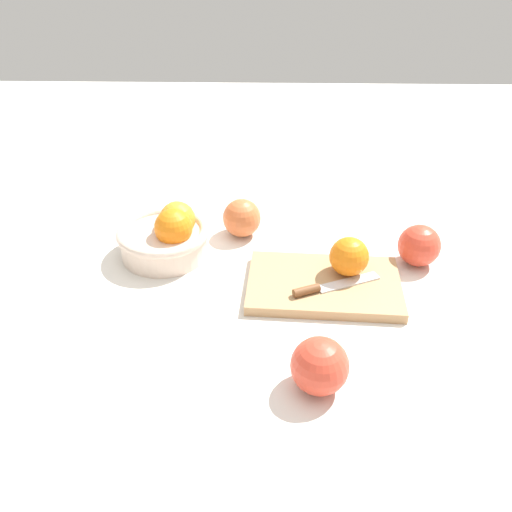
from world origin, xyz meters
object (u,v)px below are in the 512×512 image
at_px(cutting_board, 324,284).
at_px(apple_back_right, 419,245).
at_px(bowl, 167,236).
at_px(knife, 325,287).
at_px(apple_front_right, 320,366).
at_px(apple_back_left, 242,218).
at_px(orange_on_board, 349,257).

distance_m(cutting_board, apple_back_right, 0.19).
height_order(bowl, cutting_board, bowl).
relative_size(knife, apple_front_right, 1.91).
xyz_separation_m(apple_back_right, apple_back_left, (-0.32, 0.09, -0.00)).
xyz_separation_m(cutting_board, apple_back_left, (-0.15, 0.17, 0.03)).
bearing_deg(orange_on_board, knife, -131.90).
height_order(bowl, apple_back_left, bowl).
bearing_deg(apple_back_left, cutting_board, -49.72).
relative_size(cutting_board, orange_on_board, 3.83).
height_order(cutting_board, apple_front_right, apple_front_right).
bearing_deg(bowl, cutting_board, -19.75).
distance_m(bowl, apple_back_left, 0.15).
distance_m(knife, apple_front_right, 0.20).
distance_m(cutting_board, knife, 0.03).
relative_size(cutting_board, apple_front_right, 3.25).
bearing_deg(knife, bowl, 155.74).
height_order(bowl, apple_front_right, bowl).
height_order(orange_on_board, apple_back_right, orange_on_board).
bearing_deg(bowl, knife, -24.26).
bearing_deg(apple_back_left, apple_front_right, -72.90).
relative_size(knife, apple_back_left, 2.02).
distance_m(bowl, cutting_board, 0.30).
bearing_deg(apple_back_left, orange_on_board, -38.69).
xyz_separation_m(bowl, apple_back_right, (0.45, -0.02, -0.00)).
relative_size(bowl, apple_front_right, 2.15).
relative_size(bowl, orange_on_board, 2.53).
bearing_deg(knife, apple_back_right, 31.17).
bearing_deg(apple_front_right, bowl, 128.36).
distance_m(orange_on_board, apple_back_left, 0.24).
relative_size(apple_back_right, apple_back_left, 1.01).
xyz_separation_m(cutting_board, orange_on_board, (0.04, 0.02, 0.04)).
distance_m(apple_back_right, apple_front_right, 0.36).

